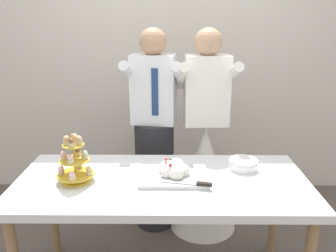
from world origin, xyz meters
TOP-DOWN VIEW (x-y plane):
  - rear_wall at (0.00, 1.48)m, footprint 5.20×0.10m
  - dessert_table at (0.00, 0.00)m, footprint 1.80×0.80m
  - cupcake_stand at (-0.52, -0.02)m, footprint 0.23×0.23m
  - main_cake_tray at (0.07, 0.02)m, footprint 0.43×0.32m
  - plate_stack at (0.53, 0.17)m, footprint 0.19×0.19m
  - person_groom at (-0.08, 0.73)m, footprint 0.52×0.55m
  - person_bride at (0.33, 0.69)m, footprint 0.56×0.56m

SIDE VIEW (x-z plane):
  - person_bride at x=0.33m, z-range -0.25..1.41m
  - dessert_table at x=0.00m, z-range 0.31..1.09m
  - person_groom at x=-0.08m, z-range -0.08..1.58m
  - plate_stack at x=0.53m, z-range 0.78..0.84m
  - main_cake_tray at x=0.07m, z-range 0.75..0.88m
  - cupcake_stand at x=-0.52m, z-range 0.75..1.05m
  - rear_wall at x=0.00m, z-range 0.00..2.90m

